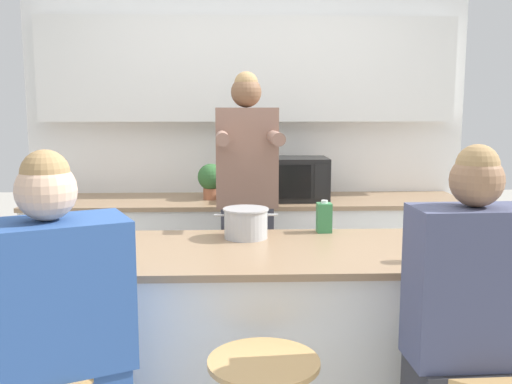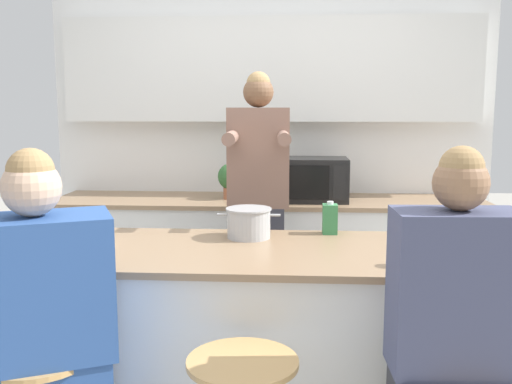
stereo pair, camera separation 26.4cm
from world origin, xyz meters
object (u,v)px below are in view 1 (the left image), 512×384
at_px(cooking_pot, 246,223).
at_px(person_wrapped_blanket, 56,370).
at_px(juice_carton, 324,217).
at_px(potted_plant, 211,179).
at_px(microwave, 293,179).
at_px(person_seated_near, 466,368).
at_px(person_cooking, 247,223).
at_px(fruit_bowl, 84,244).
at_px(coffee_cup_near, 411,252).
at_px(banana_bunch, 98,257).
at_px(kitchen_island, 257,342).

bearing_deg(cooking_pot, person_wrapped_blanket, -126.46).
height_order(juice_carton, potted_plant, potted_plant).
bearing_deg(person_wrapped_blanket, microwave, 40.09).
relative_size(person_seated_near, potted_plant, 5.65).
distance_m(person_cooking, fruit_bowl, 1.08).
relative_size(person_cooking, coffee_cup_near, 16.89).
relative_size(person_seated_near, cooking_pot, 4.58).
relative_size(banana_bunch, juice_carton, 0.82).
distance_m(person_wrapped_blanket, fruit_bowl, 0.73).
bearing_deg(potted_plant, person_seated_near, -65.57).
bearing_deg(kitchen_island, coffee_cup_near, -21.37).
bearing_deg(person_cooking, coffee_cup_near, -58.68).
height_order(person_seated_near, juice_carton, person_seated_near).
height_order(kitchen_island, juice_carton, juice_carton).
bearing_deg(person_seated_near, potted_plant, 112.45).
distance_m(person_cooking, person_wrapped_blanket, 1.61).
bearing_deg(kitchen_island, person_seated_near, -43.88).
bearing_deg(coffee_cup_near, fruit_bowl, 170.32).
bearing_deg(banana_bunch, coffee_cup_near, -1.94).
xyz_separation_m(fruit_bowl, banana_bunch, (0.11, -0.20, -0.01)).
distance_m(kitchen_island, potted_plant, 1.61).
height_order(kitchen_island, person_cooking, person_cooking).
relative_size(coffee_cup_near, banana_bunch, 0.76).
bearing_deg(juice_carton, person_wrapped_blanket, -136.49).
bearing_deg(fruit_bowl, person_cooking, 45.77).
distance_m(person_cooking, banana_bunch, 1.16).
xyz_separation_m(kitchen_island, person_wrapped_blanket, (-0.71, -0.68, 0.20)).
height_order(person_wrapped_blanket, person_seated_near, person_seated_near).
xyz_separation_m(banana_bunch, juice_carton, (1.03, 0.54, 0.06)).
bearing_deg(person_seated_near, microwave, 98.85).
relative_size(juice_carton, potted_plant, 0.66).
bearing_deg(potted_plant, coffee_cup_near, -62.22).
bearing_deg(coffee_cup_near, juice_carton, 115.20).
xyz_separation_m(person_wrapped_blanket, cooking_pot, (0.67, 0.90, 0.32)).
xyz_separation_m(fruit_bowl, microwave, (1.09, 1.43, 0.11)).
relative_size(kitchen_island, banana_bunch, 13.31).
distance_m(person_cooking, coffee_cup_near, 1.21).
xyz_separation_m(person_seated_near, microwave, (-0.40, 2.10, 0.41)).
distance_m(person_seated_near, juice_carton, 1.13).
bearing_deg(person_cooking, kitchen_island, -89.81).
distance_m(kitchen_island, fruit_bowl, 0.92).
distance_m(person_cooking, juice_carton, 0.59).
height_order(juice_carton, microwave, microwave).
bearing_deg(potted_plant, person_wrapped_blanket, -101.64).
bearing_deg(person_wrapped_blanket, person_cooking, 40.64).
relative_size(kitchen_island, cooking_pot, 5.85).
bearing_deg(potted_plant, banana_bunch, -103.47).
distance_m(juice_carton, potted_plant, 1.30).
bearing_deg(fruit_bowl, microwave, 52.80).
distance_m(cooking_pot, potted_plant, 1.27).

